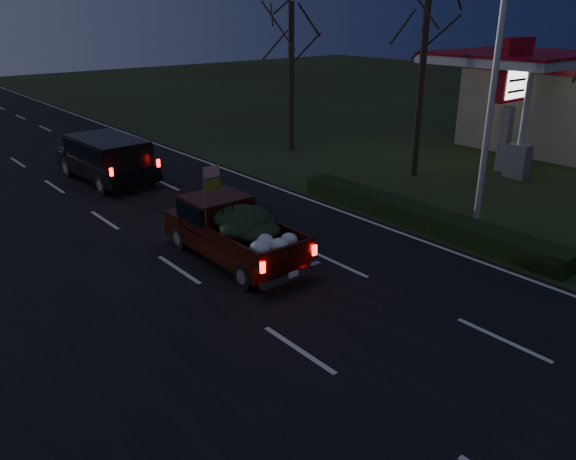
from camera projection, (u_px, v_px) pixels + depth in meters
ground at (299, 350)px, 11.63m from camera, size 120.00×120.00×0.00m
road_asphalt at (299, 350)px, 11.62m from camera, size 14.00×120.00×0.02m
hedge_row at (420, 217)px, 18.30m from camera, size 1.00×10.00×0.60m
light_pole at (498, 50)px, 16.70m from camera, size 0.50×0.90×9.16m
gas_price_pylon at (513, 83)px, 23.34m from camera, size 2.00×0.41×5.57m
gas_station_building at (571, 104)px, 29.45m from camera, size 10.00×7.00×4.00m
gas_canopy at (518, 64)px, 25.03m from camera, size 7.10×6.10×4.88m
bare_tree_mid at (427, 17)px, 21.76m from camera, size 3.60×3.60×8.50m
bare_tree_far at (291, 41)px, 26.60m from camera, size 3.60×3.60×7.00m
pickup_truck at (233, 228)px, 15.60m from camera, size 1.87×4.78×2.50m
lead_suv at (107, 155)px, 22.73m from camera, size 2.35×5.24×1.48m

